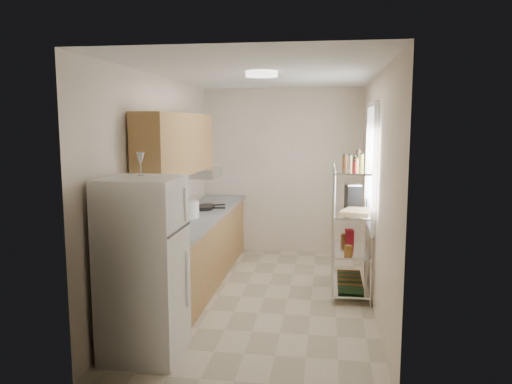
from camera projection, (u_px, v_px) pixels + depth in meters
room at (265, 189)px, 5.74m from camera, size 2.52×4.42×2.62m
counter_run at (198, 249)px, 6.42m from camera, size 0.63×3.51×0.90m
upper_cabinets at (178, 144)px, 5.92m from camera, size 0.33×2.20×0.72m
range_hood at (200, 173)px, 6.75m from camera, size 0.50×0.60×0.12m
window at (371, 166)px, 5.88m from camera, size 0.06×1.00×1.46m
bakers_rack at (352, 204)px, 5.92m from camera, size 0.45×0.90×1.73m
ceiling_dome at (262, 74)px, 5.27m from camera, size 0.34×0.34×0.05m
refrigerator at (143, 268)px, 4.37m from camera, size 0.66×0.66×1.60m
wine_glass_a at (141, 164)px, 4.36m from camera, size 0.07×0.07×0.21m
wine_glass_b at (141, 166)px, 4.38m from camera, size 0.06×0.06×0.17m
rice_cooker at (188, 209)px, 6.14m from camera, size 0.26×0.26×0.21m
frying_pan_large at (202, 208)px, 6.70m from camera, size 0.31×0.31×0.05m
frying_pan_small at (207, 206)px, 6.88m from camera, size 0.28×0.28×0.04m
cutting_board at (358, 211)px, 5.89m from camera, size 0.45×0.51×0.03m
espresso_machine at (353, 195)px, 6.22m from camera, size 0.21×0.28×0.30m
storage_bag at (349, 236)px, 6.31m from camera, size 0.11×0.15×0.16m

